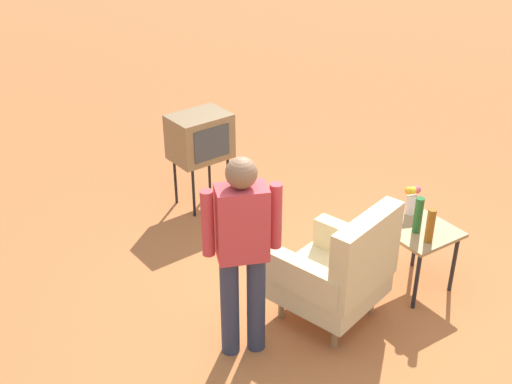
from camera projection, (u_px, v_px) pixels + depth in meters
name	position (u px, v px, depth m)	size (l,w,h in m)	color
ground_plane	(329.00, 323.00, 5.24)	(60.00, 60.00, 0.00)	#AD6033
armchair	(340.00, 270.00, 5.04)	(0.95, 0.96, 1.06)	#937047
side_table	(419.00, 237.00, 5.44)	(0.56, 0.56, 0.59)	black
tv_on_stand	(200.00, 137.00, 6.62)	(0.63, 0.49, 1.03)	black
person_standing	(242.00, 247.00, 4.53)	(0.54, 0.34, 1.64)	#2D3347
soda_can_red	(393.00, 218.00, 5.44)	(0.07, 0.07, 0.12)	red
bottle_wine_green	(418.00, 215.00, 5.29)	(0.07, 0.07, 0.32)	#1E5623
bottle_tall_amber	(430.00, 226.00, 5.17)	(0.07, 0.07, 0.30)	brown
flower_vase	(412.00, 199.00, 5.57)	(0.14, 0.10, 0.27)	silver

